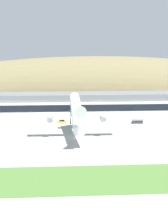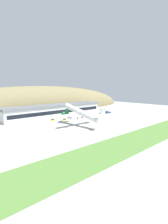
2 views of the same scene
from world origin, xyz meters
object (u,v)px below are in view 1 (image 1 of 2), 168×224
object	(u,v)px
traffic_cone_0	(29,128)
cargo_airplane	(77,113)
service_car_2	(62,122)
box_truck	(140,120)
service_car_1	(80,124)
terminal_building	(91,103)

from	to	relation	value
traffic_cone_0	cargo_airplane	bearing A→B (deg)	-43.58
service_car_2	box_truck	bearing A→B (deg)	-6.85
cargo_airplane	box_truck	distance (m)	42.25
service_car_2	box_truck	xyz separation A→B (m)	(36.95, -4.44, 0.93)
box_truck	cargo_airplane	bearing A→B (deg)	-139.54
cargo_airplane	service_car_1	bearing A→B (deg)	83.04
traffic_cone_0	service_car_2	bearing A→B (deg)	39.20
cargo_airplane	service_car_1	size ratio (longest dim) A/B	10.88
terminal_building	box_truck	bearing A→B (deg)	-47.54
service_car_1	traffic_cone_0	xyz separation A→B (m)	(-23.27, -5.72, -0.34)
box_truck	terminal_building	bearing A→B (deg)	132.46
service_car_1	service_car_2	distance (m)	10.60
terminal_building	box_truck	xyz separation A→B (m)	(21.20, -23.17, -5.35)
service_car_2	terminal_building	bearing A→B (deg)	49.94
terminal_building	cargo_airplane	bearing A→B (deg)	-101.62
terminal_building	service_car_2	world-z (taller)	terminal_building
service_car_1	terminal_building	bearing A→B (deg)	73.88
service_car_1	box_truck	world-z (taller)	box_truck
cargo_airplane	box_truck	size ratio (longest dim) A/B	6.27
terminal_building	service_car_1	bearing A→B (deg)	-106.12
box_truck	traffic_cone_0	world-z (taller)	box_truck
service_car_2	traffic_cone_0	size ratio (longest dim) A/B	7.69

